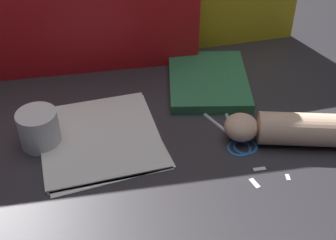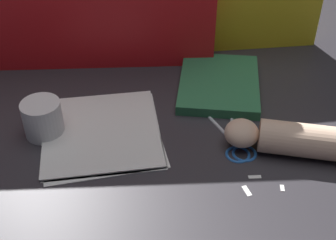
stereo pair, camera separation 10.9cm
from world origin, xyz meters
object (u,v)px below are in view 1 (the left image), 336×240
paper_stack (100,138)px  mug (39,129)px  hand_forearm (286,129)px  scissors (237,139)px  book_closed (208,80)px

paper_stack → mug: size_ratio=3.46×
hand_forearm → mug: 0.58m
hand_forearm → mug: size_ratio=3.03×
scissors → hand_forearm: size_ratio=0.67×
scissors → book_closed: bearing=81.1°
scissors → hand_forearm: (0.10, -0.04, 0.03)m
scissors → paper_stack: bearing=157.7°
paper_stack → hand_forearm: (0.41, -0.17, 0.03)m
mug → scissors: bearing=-20.3°
book_closed → scissors: bearing=-98.9°
book_closed → mug: 0.49m
paper_stack → scissors: 0.33m
paper_stack → scissors: scissors is taller
paper_stack → book_closed: size_ratio=0.98×
mug → paper_stack: bearing=-15.4°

